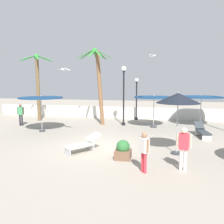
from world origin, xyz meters
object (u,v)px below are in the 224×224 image
lamp_post_0 (124,89)px  planter (123,150)px  patio_umbrella_4 (41,99)px  guest_0 (21,113)px  palm_tree_1 (38,79)px  seagull_0 (64,69)px  guest_2 (184,145)px  patio_umbrella_1 (154,98)px  patio_umbrella_3 (201,98)px  seagull_1 (152,56)px  patio_umbrella_2 (178,99)px  lounge_chair_0 (83,144)px  guest_1 (144,148)px  lamp_post_2 (137,96)px  palm_tree_0 (98,77)px  lounge_chair_1 (202,131)px

lamp_post_0 → planter: (1.18, -7.73, -2.44)m
patio_umbrella_4 → planter: patio_umbrella_4 is taller
patio_umbrella_4 → guest_0: (-2.57, 1.57, -1.22)m
palm_tree_1 → seagull_0: bearing=-49.4°
planter → guest_0: bearing=145.9°
patio_umbrella_4 → guest_2: bearing=-31.3°
patio_umbrella_1 → patio_umbrella_3: size_ratio=0.91×
seagull_0 → patio_umbrella_1: bearing=42.1°
guest_2 → planter: size_ratio=1.99×
seagull_0 → seagull_1: bearing=24.4°
patio_umbrella_2 → seagull_0: bearing=164.9°
patio_umbrella_1 → lounge_chair_0: (-3.16, -6.79, -1.74)m
planter → lounge_chair_0: bearing=163.2°
patio_umbrella_4 → lamp_post_0: size_ratio=0.65×
palm_tree_1 → lounge_chair_0: (6.59, -7.78, -3.13)m
patio_umbrella_1 → patio_umbrella_2: patio_umbrella_2 is taller
palm_tree_1 → guest_2: (11.12, -9.29, -2.51)m
guest_0 → guest_1: size_ratio=1.07×
patio_umbrella_3 → lamp_post_2: lamp_post_2 is taller
lamp_post_0 → seagull_0: lamp_post_0 is taller
patio_umbrella_2 → seagull_0: size_ratio=3.01×
palm_tree_0 → lamp_post_2: 4.17m
patio_umbrella_2 → seagull_0: 6.64m
patio_umbrella_2 → lamp_post_0: 7.44m
palm_tree_1 → guest_1: palm_tree_1 is taller
patio_umbrella_1 → palm_tree_1: size_ratio=0.51×
palm_tree_0 → lounge_chair_1: palm_tree_0 is taller
seagull_0 → seagull_1: size_ratio=0.88×
palm_tree_1 → patio_umbrella_3: bearing=1.3°
lounge_chair_0 → patio_umbrella_3: bearing=50.6°
palm_tree_1 → guest_0: 3.50m
lounge_chair_0 → planter: bearing=-16.8°
guest_0 → palm_tree_1: bearing=85.4°
patio_umbrella_1 → planter: (-1.12, -7.40, -1.76)m
patio_umbrella_3 → seagull_1: seagull_1 is taller
lamp_post_2 → planter: lamp_post_2 is taller
lamp_post_0 → guest_0: 8.05m
patio_umbrella_1 → guest_0: (-9.94, -1.42, -1.14)m
patio_umbrella_4 → seagull_1: size_ratio=2.62×
lounge_chair_0 → lounge_chair_1: lounge_chair_1 is taller
patio_umbrella_2 → lamp_post_2: (-2.84, 9.36, -0.54)m
patio_umbrella_1 → lounge_chair_1: 4.25m
lounge_chair_1 → guest_1: (-3.11, -6.35, 0.54)m
guest_2 → planter: (-2.48, 0.90, -0.64)m
guest_1 → planter: 1.80m
lounge_chair_1 → guest_0: (-12.96, 1.02, 0.61)m
lounge_chair_1 → seagull_0: (-8.02, -2.10, 3.68)m
lamp_post_0 → lounge_chair_0: (-0.87, -7.11, -2.41)m
palm_tree_0 → lounge_chair_1: 8.49m
guest_0 → patio_umbrella_2: bearing=-23.2°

